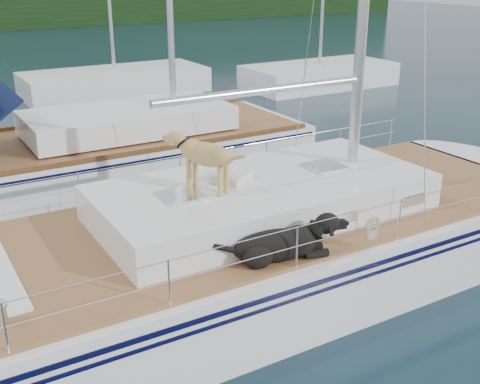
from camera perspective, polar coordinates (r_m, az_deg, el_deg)
ground at (r=9.75m, az=-1.96°, el=-9.72°), size 120.00×120.00×0.00m
main_sailboat at (r=9.46m, az=-1.51°, el=-6.07°), size 12.00×3.80×14.01m
neighbor_sailboat at (r=14.64m, az=-14.33°, el=3.00°), size 11.00×3.50×13.30m
bg_boat_center at (r=25.12m, az=-11.75°, el=10.14°), size 7.20×3.00×11.65m
bg_boat_east at (r=26.29m, az=7.51°, el=10.88°), size 6.40×3.00×11.65m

